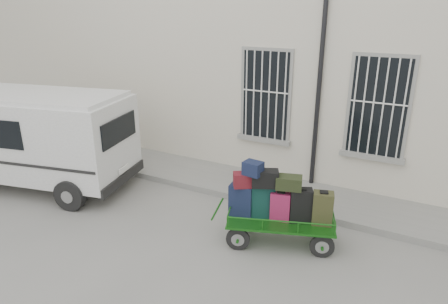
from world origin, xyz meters
TOP-DOWN VIEW (x-y plane):
  - ground at (0.00, 0.00)m, footprint 80.00×80.00m
  - building at (0.00, 5.50)m, footprint 24.00×5.15m
  - sidewalk at (0.00, 2.20)m, footprint 24.00×1.70m
  - luggage_cart at (1.06, 0.14)m, footprint 2.40×1.52m
  - van at (-5.27, -0.15)m, footprint 5.10×2.99m

SIDE VIEW (x-z plane):
  - ground at x=0.00m, z-range 0.00..0.00m
  - sidewalk at x=0.00m, z-range 0.00..0.15m
  - luggage_cart at x=1.06m, z-range -0.01..1.68m
  - van at x=-5.27m, z-range 0.18..2.59m
  - building at x=0.00m, z-range 0.00..6.00m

